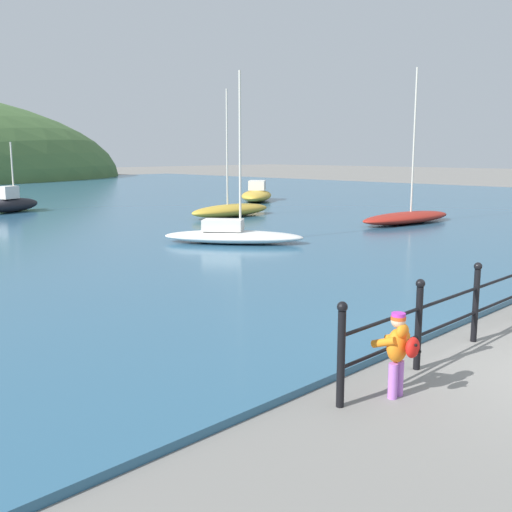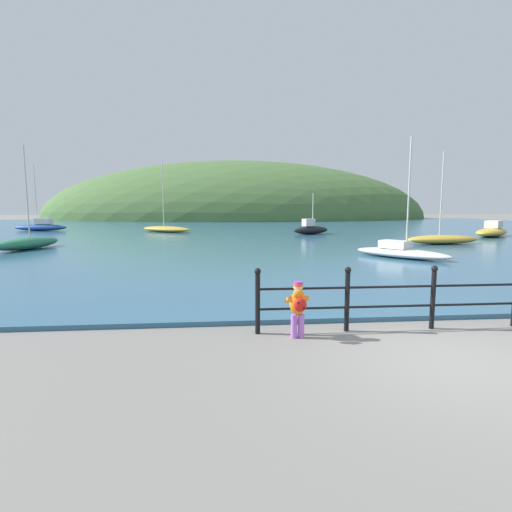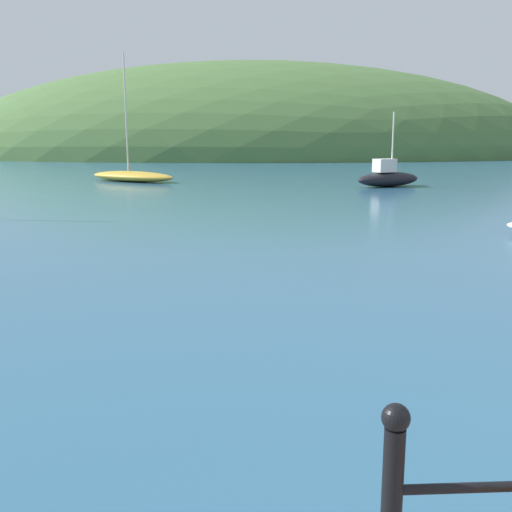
{
  "view_description": "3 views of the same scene",
  "coord_description": "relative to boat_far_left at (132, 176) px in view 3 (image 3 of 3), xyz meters",
  "views": [
    {
      "loc": [
        -7.98,
        -2.27,
        2.8
      ],
      "look_at": [
        -1.58,
        4.09,
        1.24
      ],
      "focal_mm": 42.0,
      "sensor_mm": 36.0,
      "label": 1
    },
    {
      "loc": [
        -3.53,
        -5.49,
        2.31
      ],
      "look_at": [
        -2.61,
        4.38,
        1.06
      ],
      "focal_mm": 28.0,
      "sensor_mm": 36.0,
      "label": 2
    },
    {
      "loc": [
        -3.54,
        -0.73,
        2.28
      ],
      "look_at": [
        -3.21,
        5.48,
        1.03
      ],
      "focal_mm": 42.0,
      "sensor_mm": 36.0,
      "label": 3
    }
  ],
  "objects": [
    {
      "name": "water",
      "position": [
        7.98,
        3.24,
        -0.32
      ],
      "size": [
        80.0,
        60.0,
        0.1
      ],
      "primitive_type": "cube",
      "color": "#2D5B7A",
      "rests_on": "ground"
    },
    {
      "name": "far_hillside",
      "position": [
        7.98,
        37.8,
        -0.37
      ],
      "size": [
        67.2,
        36.96,
        20.17
      ],
      "color": "#476B38",
      "rests_on": "ground"
    },
    {
      "name": "boat_far_left",
      "position": [
        0.0,
        0.0,
        0.0
      ],
      "size": [
        5.01,
        4.25,
        6.02
      ],
      "color": "gold",
      "rests_on": "water"
    },
    {
      "name": "boat_blue_hull",
      "position": [
        11.57,
        -3.67,
        0.13
      ],
      "size": [
        3.34,
        2.29,
        3.18
      ],
      "color": "black",
      "rests_on": "water"
    }
  ]
}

